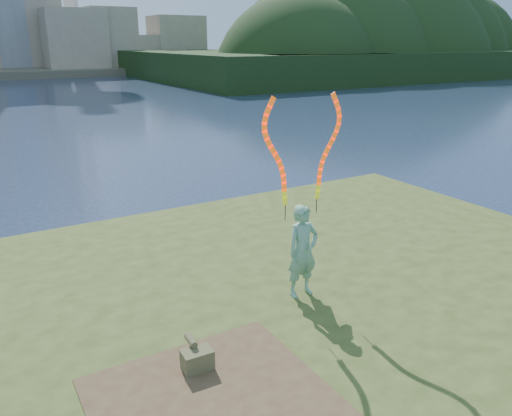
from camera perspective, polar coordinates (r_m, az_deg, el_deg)
ground at (r=11.09m, az=-1.68°, el=-11.64°), size 320.00×320.00×0.00m
grassy_knoll at (r=9.28m, az=5.48°, el=-15.93°), size 20.00×18.00×0.80m
dirt_patch at (r=7.46m, az=-4.79°, el=-21.26°), size 3.20×3.00×0.02m
wooded_hill at (r=93.92m, az=12.99°, el=14.84°), size 78.00×50.00×63.00m
woman_with_ribbons at (r=9.54m, az=5.37°, el=-2.31°), size 2.14×0.46×4.21m
canvas_bag at (r=7.99m, az=-6.78°, el=-16.72°), size 0.47×0.54×0.44m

